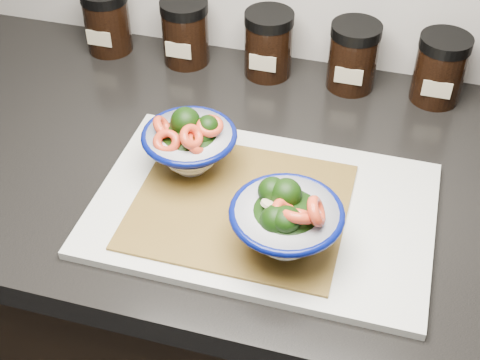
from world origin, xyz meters
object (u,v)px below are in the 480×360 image
(cutting_board, at_px, (263,209))
(bowl_left, at_px, (190,143))
(spice_jar_b, at_px, (185,32))
(spice_jar_e, at_px, (440,69))
(bowl_right, at_px, (286,222))
(spice_jar_c, at_px, (268,44))
(spice_jar_d, at_px, (353,56))
(spice_jar_a, at_px, (107,20))

(cutting_board, distance_m, bowl_left, 0.14)
(spice_jar_b, distance_m, spice_jar_e, 0.43)
(bowl_left, xyz_separation_m, spice_jar_b, (-0.11, 0.29, -0.00))
(cutting_board, height_order, spice_jar_b, spice_jar_b)
(cutting_board, height_order, bowl_right, bowl_right)
(spice_jar_c, bearing_deg, cutting_board, -77.18)
(bowl_left, bearing_deg, spice_jar_d, 57.51)
(spice_jar_a, bearing_deg, spice_jar_b, 0.00)
(bowl_left, relative_size, spice_jar_d, 1.17)
(spice_jar_a, bearing_deg, bowl_right, -44.11)
(bowl_right, bearing_deg, bowl_left, 144.81)
(spice_jar_a, distance_m, spice_jar_d, 0.43)
(bowl_right, distance_m, spice_jar_a, 0.57)
(bowl_left, height_order, bowl_right, bowl_right)
(cutting_board, bearing_deg, spice_jar_c, 102.82)
(bowl_right, height_order, spice_jar_c, bowl_right)
(spice_jar_e, bearing_deg, bowl_left, -138.23)
(bowl_right, relative_size, spice_jar_c, 1.24)
(spice_jar_c, height_order, spice_jar_d, same)
(bowl_right, relative_size, spice_jar_a, 1.24)
(spice_jar_e, bearing_deg, spice_jar_b, 180.00)
(spice_jar_c, bearing_deg, spice_jar_a, 180.00)
(spice_jar_e, bearing_deg, cutting_board, -121.63)
(bowl_left, height_order, spice_jar_a, spice_jar_a)
(spice_jar_d, relative_size, spice_jar_e, 1.00)
(spice_jar_a, height_order, spice_jar_d, same)
(spice_jar_b, relative_size, spice_jar_e, 1.00)
(bowl_left, distance_m, spice_jar_b, 0.31)
(bowl_right, distance_m, spice_jar_c, 0.42)
(bowl_right, xyz_separation_m, spice_jar_a, (-0.41, 0.40, -0.00))
(spice_jar_a, relative_size, spice_jar_d, 1.00)
(spice_jar_c, xyz_separation_m, spice_jar_d, (0.14, 0.00, 0.00))
(spice_jar_a, bearing_deg, cutting_board, -42.09)
(bowl_right, bearing_deg, cutting_board, 123.39)
(bowl_left, height_order, spice_jar_c, spice_jar_c)
(spice_jar_b, distance_m, spice_jar_c, 0.15)
(cutting_board, relative_size, bowl_left, 3.41)
(bowl_left, height_order, spice_jar_d, spice_jar_d)
(spice_jar_a, xyz_separation_m, spice_jar_e, (0.57, 0.00, 0.00))
(spice_jar_a, height_order, spice_jar_b, same)
(bowl_right, height_order, spice_jar_a, bowl_right)
(bowl_right, relative_size, spice_jar_d, 1.24)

